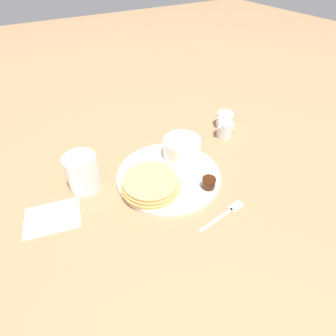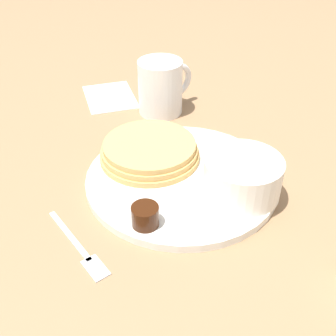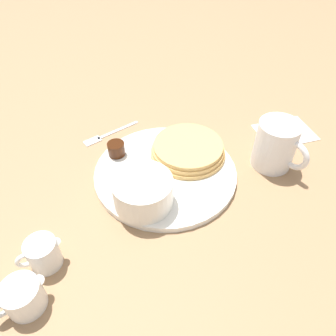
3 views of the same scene
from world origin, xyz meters
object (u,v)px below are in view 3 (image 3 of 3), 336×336
object	(u,v)px
fork	(105,135)
plate	(165,173)
bowl	(143,191)
coffee_mug	(276,145)
creamer_pitcher_far	(23,297)
creamer_pitcher_near	(43,254)

from	to	relation	value
fork	plate	bearing A→B (deg)	-72.71
plate	bowl	distance (m)	0.10
coffee_mug	fork	xyz separation A→B (m)	(-0.26, 0.26, -0.05)
bowl	coffee_mug	xyz separation A→B (m)	(0.28, -0.03, 0.01)
bowl	creamer_pitcher_far	world-z (taller)	bowl
plate	fork	world-z (taller)	plate
coffee_mug	plate	bearing A→B (deg)	157.93
bowl	plate	bearing A→B (deg)	33.91
fork	coffee_mug	bearing A→B (deg)	-45.05
plate	creamer_pitcher_near	distance (m)	0.27
creamer_pitcher_near	creamer_pitcher_far	world-z (taller)	creamer_pitcher_near
plate	creamer_pitcher_near	world-z (taller)	creamer_pitcher_near
creamer_pitcher_far	fork	distance (m)	0.39
creamer_pitcher_far	creamer_pitcher_near	bearing A→B (deg)	50.79
bowl	coffee_mug	bearing A→B (deg)	-6.73
creamer_pitcher_far	plate	bearing A→B (deg)	22.93
bowl	coffee_mug	world-z (taller)	coffee_mug
plate	fork	bearing A→B (deg)	107.29
creamer_pitcher_far	coffee_mug	bearing A→B (deg)	5.00
coffee_mug	creamer_pitcher_near	size ratio (longest dim) A/B	1.62
plate	bowl	size ratio (longest dim) A/B	2.63
plate	coffee_mug	xyz separation A→B (m)	(0.20, -0.08, 0.04)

